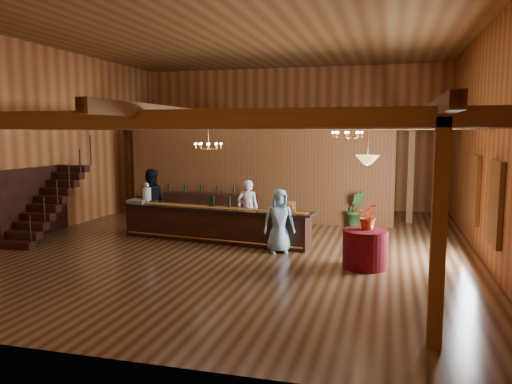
% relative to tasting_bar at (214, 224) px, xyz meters
% --- Properties ---
extents(floor, '(14.00, 14.00, 0.00)m').
position_rel_tasting_bar_xyz_m(floor, '(0.79, -0.11, -0.48)').
color(floor, brown).
rests_on(floor, ground).
extents(ceiling, '(14.00, 14.00, 0.00)m').
position_rel_tasting_bar_xyz_m(ceiling, '(0.79, -0.11, 5.02)').
color(ceiling, brown).
rests_on(ceiling, wall_back).
extents(wall_back, '(12.00, 0.10, 5.50)m').
position_rel_tasting_bar_xyz_m(wall_back, '(0.79, 6.89, 2.27)').
color(wall_back, '#B86E35').
rests_on(wall_back, floor).
extents(wall_front, '(12.00, 0.10, 5.50)m').
position_rel_tasting_bar_xyz_m(wall_front, '(0.79, -7.11, 2.27)').
color(wall_front, '#B86E35').
rests_on(wall_front, floor).
extents(wall_left, '(0.10, 14.00, 5.50)m').
position_rel_tasting_bar_xyz_m(wall_left, '(-5.21, -0.11, 2.27)').
color(wall_left, '#B86E35').
rests_on(wall_left, floor).
extents(wall_right, '(0.10, 14.00, 5.50)m').
position_rel_tasting_bar_xyz_m(wall_right, '(6.79, -0.11, 2.27)').
color(wall_right, '#B86E35').
rests_on(wall_right, floor).
extents(beam_grid, '(11.90, 13.90, 0.39)m').
position_rel_tasting_bar_xyz_m(beam_grid, '(0.79, 0.39, 2.76)').
color(beam_grid, brown).
rests_on(beam_grid, wall_left).
extents(support_posts, '(9.20, 10.20, 3.20)m').
position_rel_tasting_bar_xyz_m(support_posts, '(0.79, -0.61, 1.12)').
color(support_posts, brown).
rests_on(support_posts, floor).
extents(partition_wall, '(9.00, 0.18, 3.10)m').
position_rel_tasting_bar_xyz_m(partition_wall, '(0.29, 3.39, 1.07)').
color(partition_wall, brown).
rests_on(partition_wall, floor).
extents(window_right_front, '(0.12, 1.05, 1.75)m').
position_rel_tasting_bar_xyz_m(window_right_front, '(6.74, -1.71, 1.07)').
color(window_right_front, white).
rests_on(window_right_front, wall_right).
extents(window_right_back, '(0.12, 1.05, 1.75)m').
position_rel_tasting_bar_xyz_m(window_right_back, '(6.74, 0.89, 1.07)').
color(window_right_back, white).
rests_on(window_right_back, wall_right).
extents(staircase, '(1.00, 2.80, 2.00)m').
position_rel_tasting_bar_xyz_m(staircase, '(-4.66, -0.85, 0.52)').
color(staircase, '#361813').
rests_on(staircase, floor).
extents(backroom_boxes, '(4.10, 0.60, 1.10)m').
position_rel_tasting_bar_xyz_m(backroom_boxes, '(0.50, 5.39, 0.05)').
color(backroom_boxes, '#361813').
rests_on(backroom_boxes, floor).
extents(tasting_bar, '(5.73, 1.47, 0.96)m').
position_rel_tasting_bar_xyz_m(tasting_bar, '(0.00, 0.00, 0.00)').
color(tasting_bar, '#361813').
rests_on(tasting_bar, floor).
extents(beverage_dispenser, '(0.26, 0.26, 0.60)m').
position_rel_tasting_bar_xyz_m(beverage_dispenser, '(-2.19, 0.35, 0.75)').
color(beverage_dispenser, silver).
rests_on(beverage_dispenser, tasting_bar).
extents(glass_rack_tray, '(0.50, 0.50, 0.10)m').
position_rel_tasting_bar_xyz_m(glass_rack_tray, '(-2.44, 0.29, 0.52)').
color(glass_rack_tray, gray).
rests_on(glass_rack_tray, tasting_bar).
extents(raffle_drum, '(0.34, 0.24, 0.30)m').
position_rel_tasting_bar_xyz_m(raffle_drum, '(2.17, -0.34, 0.64)').
color(raffle_drum, '#A06D3B').
rests_on(raffle_drum, tasting_bar).
extents(bar_bottle_0, '(0.07, 0.07, 0.30)m').
position_rel_tasting_bar_xyz_m(bar_bottle_0, '(-0.14, 0.13, 0.62)').
color(bar_bottle_0, black).
rests_on(bar_bottle_0, tasting_bar).
extents(bar_bottle_1, '(0.07, 0.07, 0.30)m').
position_rel_tasting_bar_xyz_m(bar_bottle_1, '(-0.05, 0.12, 0.62)').
color(bar_bottle_1, black).
rests_on(bar_bottle_1, tasting_bar).
extents(bar_bottle_2, '(0.07, 0.07, 0.30)m').
position_rel_tasting_bar_xyz_m(bar_bottle_2, '(0.44, 0.05, 0.62)').
color(bar_bottle_2, black).
rests_on(bar_bottle_2, tasting_bar).
extents(backbar_shelf, '(3.37, 0.88, 0.94)m').
position_rel_tasting_bar_xyz_m(backbar_shelf, '(-1.23, 2.96, -0.01)').
color(backbar_shelf, '#361813').
rests_on(backbar_shelf, floor).
extents(round_table, '(0.99, 0.99, 0.85)m').
position_rel_tasting_bar_xyz_m(round_table, '(4.15, -1.66, -0.06)').
color(round_table, '#4F0F18').
rests_on(round_table, floor).
extents(chandelier_left, '(0.80, 0.80, 0.75)m').
position_rel_tasting_bar_xyz_m(chandelier_left, '(-0.41, 0.75, 2.13)').
color(chandelier_left, gold).
rests_on(chandelier_left, beam_grid).
extents(chandelier_right, '(0.80, 0.80, 0.42)m').
position_rel_tasting_bar_xyz_m(chandelier_right, '(3.50, 0.73, 2.45)').
color(chandelier_right, gold).
rests_on(chandelier_right, beam_grid).
extents(pendant_lamp, '(0.52, 0.52, 0.90)m').
position_rel_tasting_bar_xyz_m(pendant_lamp, '(4.15, -1.66, 1.92)').
color(pendant_lamp, gold).
rests_on(pendant_lamp, beam_grid).
extents(bartender, '(0.66, 0.49, 1.66)m').
position_rel_tasting_bar_xyz_m(bartender, '(0.75, 0.78, 0.35)').
color(bartender, white).
rests_on(bartender, floor).
extents(staff_second, '(1.03, 0.86, 1.91)m').
position_rel_tasting_bar_xyz_m(staff_second, '(-2.27, 0.78, 0.47)').
color(staff_second, black).
rests_on(staff_second, floor).
extents(guest, '(0.91, 0.74, 1.60)m').
position_rel_tasting_bar_xyz_m(guest, '(2.00, -0.74, 0.32)').
color(guest, '#81ADCA').
rests_on(guest, floor).
extents(floor_plant, '(0.72, 0.62, 1.13)m').
position_rel_tasting_bar_xyz_m(floor_plant, '(3.60, 3.24, 0.08)').
color(floor_plant, '#2A4F1E').
rests_on(floor_plant, floor).
extents(table_flowers, '(0.65, 0.60, 0.60)m').
position_rel_tasting_bar_xyz_m(table_flowers, '(4.21, -1.57, 0.67)').
color(table_flowers, '#CA4217').
rests_on(table_flowers, round_table).
extents(table_vase, '(0.20, 0.20, 0.31)m').
position_rel_tasting_bar_xyz_m(table_vase, '(4.21, -1.61, 0.53)').
color(table_vase, gold).
rests_on(table_vase, round_table).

